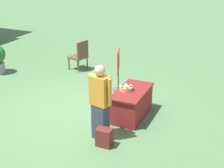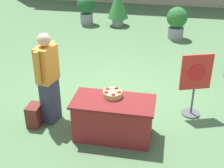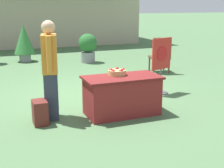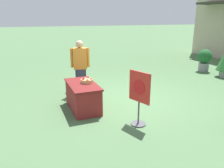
{
  "view_description": "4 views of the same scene",
  "coord_description": "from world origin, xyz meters",
  "px_view_note": "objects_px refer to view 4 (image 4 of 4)",
  "views": [
    {
      "loc": [
        -6.52,
        -3.9,
        3.91
      ],
      "look_at": [
        0.0,
        -0.97,
        0.92
      ],
      "focal_mm": 50.0,
      "sensor_mm": 36.0,
      "label": 1
    },
    {
      "loc": [
        1.09,
        -5.9,
        3.5
      ],
      "look_at": [
        0.07,
        -0.61,
        0.61
      ],
      "focal_mm": 50.0,
      "sensor_mm": 36.0,
      "label": 2
    },
    {
      "loc": [
        -1.99,
        -6.56,
        2.02
      ],
      "look_at": [
        0.17,
        -1.12,
        0.53
      ],
      "focal_mm": 50.0,
      "sensor_mm": 36.0,
      "label": 3
    },
    {
      "loc": [
        5.78,
        -2.78,
        2.44
      ],
      "look_at": [
        0.53,
        -0.67,
        0.72
      ],
      "focal_mm": 35.0,
      "sensor_mm": 36.0,
      "label": 4
    }
  ],
  "objects_px": {
    "backpack": "(73,86)",
    "potted_plant_near_right": "(204,59)",
    "display_table": "(83,96)",
    "apple_basket": "(87,81)",
    "person_visitor": "(80,67)",
    "poster_board": "(139,96)"
  },
  "relations": [
    {
      "from": "person_visitor",
      "to": "poster_board",
      "type": "height_order",
      "value": "person_visitor"
    },
    {
      "from": "display_table",
      "to": "person_visitor",
      "type": "xyz_separation_m",
      "value": [
        -1.27,
        0.27,
        0.54
      ]
    },
    {
      "from": "display_table",
      "to": "backpack",
      "type": "height_order",
      "value": "display_table"
    },
    {
      "from": "display_table",
      "to": "apple_basket",
      "type": "distance_m",
      "value": 0.45
    },
    {
      "from": "display_table",
      "to": "potted_plant_near_right",
      "type": "bearing_deg",
      "value": 109.05
    },
    {
      "from": "display_table",
      "to": "poster_board",
      "type": "distance_m",
      "value": 1.74
    },
    {
      "from": "display_table",
      "to": "apple_basket",
      "type": "height_order",
      "value": "apple_basket"
    },
    {
      "from": "apple_basket",
      "to": "poster_board",
      "type": "distance_m",
      "value": 1.67
    },
    {
      "from": "person_visitor",
      "to": "display_table",
      "type": "bearing_deg",
      "value": -0.0
    },
    {
      "from": "apple_basket",
      "to": "person_visitor",
      "type": "bearing_deg",
      "value": 173.96
    },
    {
      "from": "potted_plant_near_right",
      "to": "person_visitor",
      "type": "bearing_deg",
      "value": -81.24
    },
    {
      "from": "backpack",
      "to": "potted_plant_near_right",
      "type": "xyz_separation_m",
      "value": [
        -0.7,
        6.36,
        0.38
      ]
    },
    {
      "from": "backpack",
      "to": "poster_board",
      "type": "height_order",
      "value": "poster_board"
    },
    {
      "from": "display_table",
      "to": "potted_plant_near_right",
      "type": "height_order",
      "value": "potted_plant_near_right"
    },
    {
      "from": "poster_board",
      "to": "potted_plant_near_right",
      "type": "bearing_deg",
      "value": -165.5
    },
    {
      "from": "display_table",
      "to": "poster_board",
      "type": "relative_size",
      "value": 1.1
    },
    {
      "from": "poster_board",
      "to": "backpack",
      "type": "bearing_deg",
      "value": -91.68
    },
    {
      "from": "apple_basket",
      "to": "display_table",
      "type": "bearing_deg",
      "value": -73.3
    },
    {
      "from": "poster_board",
      "to": "display_table",
      "type": "bearing_deg",
      "value": -74.34
    },
    {
      "from": "display_table",
      "to": "potted_plant_near_right",
      "type": "xyz_separation_m",
      "value": [
        -2.21,
        6.41,
        0.23
      ]
    },
    {
      "from": "backpack",
      "to": "potted_plant_near_right",
      "type": "height_order",
      "value": "potted_plant_near_right"
    },
    {
      "from": "person_visitor",
      "to": "backpack",
      "type": "bearing_deg",
      "value": -127.46
    }
  ]
}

